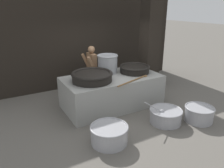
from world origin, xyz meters
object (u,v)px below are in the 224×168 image
cook (92,69)px  prep_bowl_vegetables (166,115)px  stock_pot (108,64)px  giant_wok_far (135,69)px  prep_bowl_extra (199,113)px  prep_bowl_meat (109,134)px  giant_wok_near (92,76)px

cook → prep_bowl_vegetables: (0.84, -2.71, -0.70)m
stock_pot → prep_bowl_vegetables: bearing=-72.7°
cook → giant_wok_far: bearing=132.6°
giant_wok_far → stock_pot: size_ratio=1.47×
cook → prep_bowl_extra: bearing=119.3°
cook → prep_bowl_meat: 2.99m
prep_bowl_extra → cook: bearing=118.3°
stock_pot → prep_bowl_meat: (-1.09, -2.07, -0.99)m
cook → prep_bowl_meat: cook is taller
prep_bowl_vegetables → prep_bowl_meat: (-1.71, -0.06, 0.02)m
giant_wok_far → cook: bearing=131.6°
prep_bowl_meat → prep_bowl_extra: (2.53, -0.31, -0.01)m
giant_wok_near → stock_pot: bearing=33.0°
giant_wok_far → prep_bowl_meat: (-1.83, -1.69, -0.82)m
prep_bowl_meat → giant_wok_near: bearing=78.0°
stock_pot → prep_bowl_meat: bearing=-117.7°
giant_wok_near → prep_bowl_vegetables: bearing=-47.9°
stock_pot → cook: 0.81m
giant_wok_near → cook: (0.53, 1.19, -0.16)m
stock_pot → prep_bowl_extra: stock_pot is taller
prep_bowl_vegetables → prep_bowl_meat: prep_bowl_vegetables is taller
giant_wok_far → prep_bowl_extra: bearing=-70.7°
cook → prep_bowl_vegetables: bearing=108.3°
stock_pot → prep_bowl_meat: stock_pot is taller
giant_wok_near → stock_pot: 0.91m
giant_wok_far → prep_bowl_meat: 2.62m
cook → prep_bowl_vegetables: size_ratio=1.51×
giant_wok_near → prep_bowl_extra: size_ratio=1.50×
giant_wok_far → giant_wok_near: bearing=-176.0°
prep_bowl_vegetables → cook: bearing=107.3°
prep_bowl_meat → giant_wok_far: bearing=42.7°
prep_bowl_vegetables → prep_bowl_extra: bearing=-24.5°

